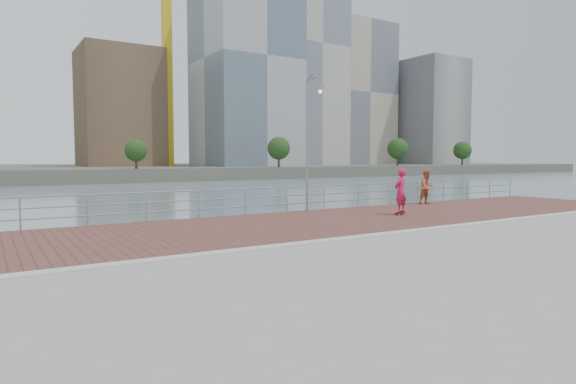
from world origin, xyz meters
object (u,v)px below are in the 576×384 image
street_lamp (313,118)px  guardrail (222,200)px  skateboarder (401,191)px  bystander (427,187)px

street_lamp → guardrail: bearing=166.5°
skateboarder → bystander: 5.29m
guardrail → skateboarder: size_ratio=21.16×
street_lamp → bystander: 7.91m
street_lamp → skateboarder: bearing=-43.9°
street_lamp → skateboarder: (2.66, -2.57, -3.05)m
guardrail → street_lamp: (3.83, -0.92, 3.39)m
guardrail → street_lamp: street_lamp is taller
bystander → guardrail: bearing=-177.4°
street_lamp → bystander: street_lamp is taller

